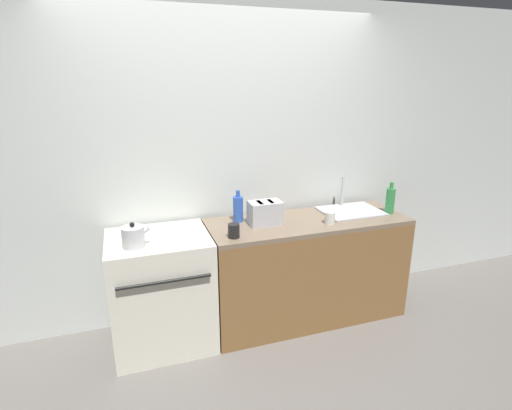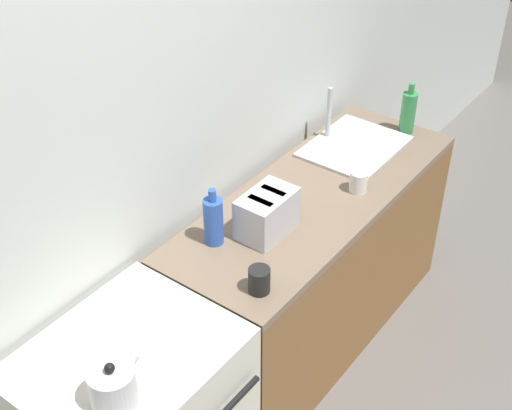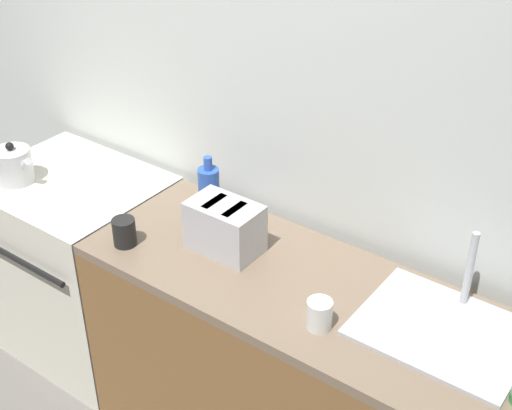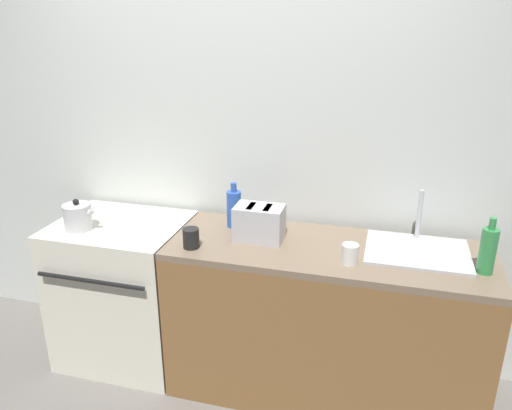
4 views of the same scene
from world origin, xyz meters
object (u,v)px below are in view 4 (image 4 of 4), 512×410
Objects in this scene: stove at (125,289)px; toaster at (259,223)px; kettle at (78,217)px; cup_white at (350,254)px; bottle_blue at (234,208)px; cup_black at (191,238)px; bottle_green at (488,250)px.

toaster is at bearing 0.41° from stove.
kettle reaches higher than cup_white.
bottle_blue is at bearing 18.17° from kettle.
bottle_blue is at bearing 68.46° from cup_black.
cup_black reaches higher than stove.
bottle_blue is 0.35m from cup_black.
bottle_green is at bearing -4.27° from toaster.
stove is 0.74m from cup_black.
cup_white is at bearing -23.18° from bottle_blue.
toaster is 0.37m from cup_black.
cup_white is (0.80, 0.04, -0.00)m from cup_black.
toaster is 2.61× the size of cup_white.
bottle_blue is (0.65, 0.14, 0.54)m from stove.
stove is at bearing 173.64° from cup_white.
cup_black is at bearing -177.38° from cup_white.
kettle is 1.01m from toaster.
toaster reaches higher than stove.
kettle is at bearing -142.37° from stove.
stove is at bearing -167.89° from bottle_blue.
cup_black is (0.52, -0.18, 0.48)m from stove.
cup_white reaches higher than stove.
stove is at bearing -179.59° from toaster.
toaster is 0.94× the size of bottle_green.
toaster is 2.46× the size of cup_black.
bottle_green is (2.10, 0.05, 0.04)m from kettle.
toaster is (0.83, 0.01, 0.52)m from stove.
kettle is 0.71× the size of bottle_green.
cup_black is at bearing -148.46° from toaster.
bottle_blue is at bearing 12.11° from stove.
stove is 8.52× the size of cup_black.
bottle_blue is (-0.18, 0.13, 0.01)m from toaster.
stove is 0.98m from toaster.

